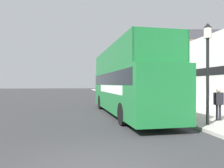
% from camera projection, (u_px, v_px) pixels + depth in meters
% --- Properties ---
extents(ground_plane, '(144.00, 144.00, 0.00)m').
position_uv_depth(ground_plane, '(80.00, 100.00, 25.78)').
color(ground_plane, '#333335').
extents(sidewalk, '(3.89, 108.00, 0.14)m').
position_uv_depth(sidewalk, '(141.00, 101.00, 23.88)').
color(sidewalk, '#ADAAA3').
rests_on(sidewalk, ground_plane).
extents(brick_terrace_rear, '(6.00, 18.46, 8.96)m').
position_uv_depth(brick_terrace_rear, '(171.00, 64.00, 27.93)').
color(brick_terrace_rear, '#9E664C').
rests_on(brick_terrace_rear, ground_plane).
extents(tour_bus, '(2.89, 11.47, 4.15)m').
position_uv_depth(tour_bus, '(126.00, 86.00, 13.84)').
color(tour_bus, '#1E7A38').
rests_on(tour_bus, ground_plane).
extents(parked_car_ahead_of_bus, '(1.92, 4.16, 1.54)m').
position_uv_depth(parked_car_ahead_of_bus, '(116.00, 96.00, 22.02)').
color(parked_car_ahead_of_bus, navy).
rests_on(parked_car_ahead_of_bus, ground_plane).
extents(pedestrian_second, '(0.42, 0.23, 1.60)m').
position_uv_depth(pedestrian_second, '(219.00, 101.00, 10.79)').
color(pedestrian_second, '#232328').
rests_on(pedestrian_second, sidewalk).
extents(pedestrian_third, '(0.42, 0.23, 1.61)m').
position_uv_depth(pedestrian_third, '(186.00, 98.00, 12.59)').
color(pedestrian_third, '#232328').
rests_on(pedestrian_third, sidewalk).
extents(lamp_post_nearest, '(0.35, 0.35, 4.51)m').
position_uv_depth(lamp_post_nearest, '(208.00, 54.00, 9.64)').
color(lamp_post_nearest, black).
rests_on(lamp_post_nearest, sidewalk).
extents(lamp_post_second, '(0.35, 0.35, 5.23)m').
position_uv_depth(lamp_post_second, '(152.00, 61.00, 16.73)').
color(lamp_post_second, black).
rests_on(lamp_post_second, sidewalk).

